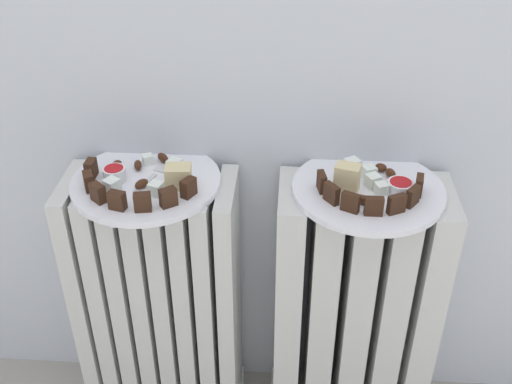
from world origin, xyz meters
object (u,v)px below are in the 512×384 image
object	(u,v)px
radiator_left	(161,306)
plate_right	(368,190)
jam_bowl_right	(400,186)
plate_left	(146,182)
fork	(152,177)
jam_bowl_left	(114,173)
radiator_right	(353,315)

from	to	relation	value
radiator_left	plate_right	distance (m)	0.52
plate_right	jam_bowl_right	world-z (taller)	jam_bowl_right
plate_left	fork	bearing A→B (deg)	23.91
plate_left	jam_bowl_left	distance (m)	0.06
radiator_right	fork	distance (m)	0.51
radiator_right	plate_right	distance (m)	0.32
jam_bowl_left	jam_bowl_right	xyz separation A→B (m)	(0.52, -0.00, -0.00)
fork	plate_left	bearing A→B (deg)	-156.09
radiator_right	fork	xyz separation A→B (m)	(-0.40, 0.00, 0.32)
plate_right	jam_bowl_left	bearing A→B (deg)	-179.08
plate_left	plate_right	distance (m)	0.41
jam_bowl_right	radiator_right	bearing A→B (deg)	169.67
plate_right	fork	bearing A→B (deg)	179.31
jam_bowl_right	fork	size ratio (longest dim) A/B	0.46
radiator_right	fork	size ratio (longest dim) A/B	5.87
plate_right	plate_left	bearing A→B (deg)	180.00
plate_right	jam_bowl_right	distance (m)	0.06
radiator_right	jam_bowl_right	world-z (taller)	jam_bowl_right
jam_bowl_left	jam_bowl_right	world-z (taller)	jam_bowl_left
radiator_right	plate_left	world-z (taller)	plate_left
plate_left	jam_bowl_right	bearing A→B (deg)	-1.23
radiator_left	jam_bowl_left	world-z (taller)	jam_bowl_left
plate_left	jam_bowl_left	xyz separation A→B (m)	(-0.06, -0.01, 0.02)
radiator_right	jam_bowl_left	world-z (taller)	jam_bowl_left
radiator_right	plate_right	bearing A→B (deg)	63.43
jam_bowl_left	jam_bowl_right	size ratio (longest dim) A/B	0.89
radiator_left	plate_right	world-z (taller)	plate_right
plate_left	jam_bowl_right	distance (m)	0.46
plate_left	radiator_right	bearing A→B (deg)	-0.00
jam_bowl_left	fork	bearing A→B (deg)	10.49
jam_bowl_left	radiator_right	bearing A→B (deg)	0.92
radiator_right	plate_left	size ratio (longest dim) A/B	2.20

